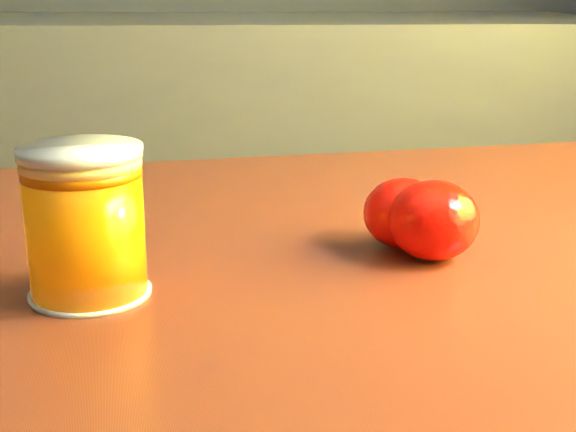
{
  "coord_description": "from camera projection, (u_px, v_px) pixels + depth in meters",
  "views": [
    {
      "loc": [
        0.8,
        -0.36,
        0.98
      ],
      "look_at": [
        0.82,
        0.12,
        0.84
      ],
      "focal_mm": 50.0,
      "sensor_mm": 36.0,
      "label": 1
    }
  ],
  "objects": [
    {
      "name": "table",
      "position": [
        407.0,
        405.0,
        0.56
      ],
      "size": [
        1.17,
        0.91,
        0.79
      ],
      "rotation": [
        0.0,
        0.0,
        0.17
      ],
      "color": "maroon",
      "rests_on": "ground"
    },
    {
      "name": "juice_glass",
      "position": [
        85.0,
        223.0,
        0.48
      ],
      "size": [
        0.07,
        0.07,
        0.09
      ],
      "rotation": [
        0.0,
        0.0,
        0.41
      ],
      "color": "orange",
      "rests_on": "table"
    },
    {
      "name": "orange_front",
      "position": [
        433.0,
        220.0,
        0.55
      ],
      "size": [
        0.08,
        0.08,
        0.06
      ],
      "primitive_type": "ellipsoid",
      "rotation": [
        0.0,
        0.0,
        -0.36
      ],
      "color": "#FF1305",
      "rests_on": "table"
    },
    {
      "name": "orange_back",
      "position": [
        403.0,
        213.0,
        0.57
      ],
      "size": [
        0.07,
        0.07,
        0.05
      ],
      "primitive_type": "ellipsoid",
      "rotation": [
        0.0,
        0.0,
        -0.33
      ],
      "color": "#FF1305",
      "rests_on": "table"
    }
  ]
}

